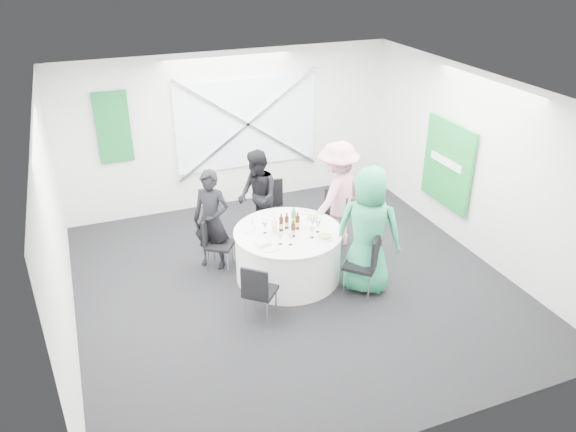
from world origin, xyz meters
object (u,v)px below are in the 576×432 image
object	(u,v)px
chair_back_right	(331,217)
green_water_bottle	(294,218)
person_man_back_left	(211,220)
person_woman_pink	(337,196)
banquet_table	(288,254)
clear_water_bottle	(274,227)
chair_back_left	(215,240)
person_man_back	(258,197)
person_woman_green	(368,231)
chair_front_left	(258,289)
chair_front_right	(367,260)
chair_back	(272,205)

from	to	relation	value
chair_back_right	green_water_bottle	xyz separation A→B (m)	(-0.78, -0.37, 0.31)
person_man_back_left	person_woman_pink	size ratio (longest dim) A/B	0.88
banquet_table	clear_water_bottle	bearing A→B (deg)	-177.47
chair_back_left	person_man_back_left	size ratio (longest dim) A/B	0.54
person_man_back	person_woman_green	size ratio (longest dim) A/B	0.83
person_woman_pink	person_woman_green	xyz separation A→B (m)	(-0.14, -1.24, 0.04)
person_man_back	green_water_bottle	bearing A→B (deg)	7.37
chair_front_left	chair_front_right	bearing A→B (deg)	-137.63
chair_back_left	clear_water_bottle	xyz separation A→B (m)	(0.72, -0.63, 0.38)
banquet_table	chair_front_left	xyz separation A→B (m)	(-0.75, -0.85, 0.11)
green_water_bottle	chair_back_right	bearing A→B (deg)	25.40
chair_back_left	green_water_bottle	distance (m)	1.24
person_man_back_left	clear_water_bottle	xyz separation A→B (m)	(0.72, -0.72, 0.10)
chair_back_right	person_woman_green	xyz separation A→B (m)	(-0.01, -1.18, 0.36)
chair_back_right	person_woman_green	distance (m)	1.23
green_water_bottle	clear_water_bottle	bearing A→B (deg)	-157.97
person_man_back_left	green_water_bottle	bearing A→B (deg)	8.99
green_water_bottle	chair_back_left	bearing A→B (deg)	155.62
chair_back_left	person_woman_green	xyz separation A→B (m)	(1.84, -1.29, 0.43)
banquet_table	green_water_bottle	world-z (taller)	green_water_bottle
banquet_table	chair_front_left	distance (m)	1.14
banquet_table	person_woman_green	size ratio (longest dim) A/B	0.85
chair_back	person_man_back	bearing A→B (deg)	-171.70
chair_back_right	person_man_back_left	bearing A→B (deg)	-124.94
clear_water_bottle	chair_front_right	bearing A→B (deg)	-37.59
person_woman_green	green_water_bottle	world-z (taller)	person_woman_green
chair_back	person_woman_pink	distance (m)	1.13
chair_back_left	chair_front_right	size ratio (longest dim) A/B	0.89
banquet_table	person_man_back_left	bearing A→B (deg)	142.86
chair_back_right	person_man_back	xyz separation A→B (m)	(-0.96, 0.74, 0.20)
chair_back	person_man_back_left	world-z (taller)	person_man_back_left
banquet_table	green_water_bottle	bearing A→B (deg)	43.39
chair_back_right	clear_water_bottle	distance (m)	1.28
person_man_back_left	chair_front_right	bearing A→B (deg)	-3.54
chair_back_left	chair_front_left	bearing A→B (deg)	-139.40
person_man_back_left	person_man_back	size ratio (longest dim) A/B	1.01
chair_back	chair_front_left	bearing A→B (deg)	-105.25
chair_front_left	person_man_back_left	world-z (taller)	person_man_back_left
chair_back_left	person_woman_pink	bearing A→B (deg)	-57.84
person_man_back	green_water_bottle	xyz separation A→B (m)	(0.18, -1.11, 0.11)
chair_front_right	clear_water_bottle	world-z (taller)	clear_water_bottle
chair_back_right	person_man_back_left	size ratio (longest dim) A/B	0.62
chair_front_left	person_man_back_left	size ratio (longest dim) A/B	0.55
chair_back	chair_front_right	world-z (taller)	chair_back
chair_back	person_man_back_left	xyz separation A→B (m)	(-1.13, -0.53, 0.20)
chair_front_right	banquet_table	bearing A→B (deg)	-90.00
chair_back_left	person_woman_pink	xyz separation A→B (m)	(1.98, -0.05, 0.40)
chair_front_right	person_woman_pink	size ratio (longest dim) A/B	0.53
chair_back	chair_front_right	bearing A→B (deg)	-63.49
banquet_table	chair_front_left	bearing A→B (deg)	-131.26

